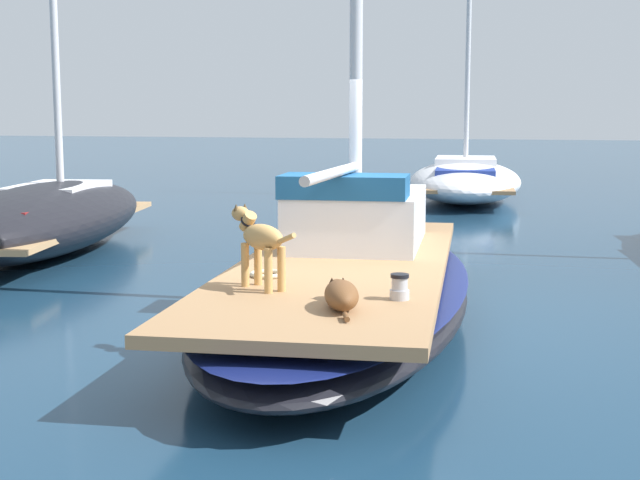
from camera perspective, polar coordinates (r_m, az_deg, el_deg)
ground_plane at (r=9.38m, az=1.46°, el=-5.27°), size 120.00×120.00×0.00m
sailboat_main at (r=9.31m, az=1.47°, el=-3.27°), size 3.03×7.40×0.66m
cabin_house at (r=10.30m, az=2.34°, el=1.61°), size 1.56×2.32×0.84m
dog_tan at (r=7.79m, az=-3.77°, el=0.04°), size 0.78×0.66×0.70m
dog_brown at (r=7.03m, az=1.32°, el=-3.43°), size 0.43×0.93×0.22m
deck_winch at (r=7.37m, az=4.99°, el=-2.98°), size 0.16×0.16×0.21m
coiled_rope at (r=8.39m, az=-3.31°, el=-2.14°), size 0.32×0.32×0.04m
moored_boat_far_astern at (r=22.40m, az=9.06°, el=3.78°), size 3.17×6.95×7.77m
moored_boat_port_side at (r=14.61m, az=-16.73°, el=1.48°), size 3.23×6.86×8.41m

